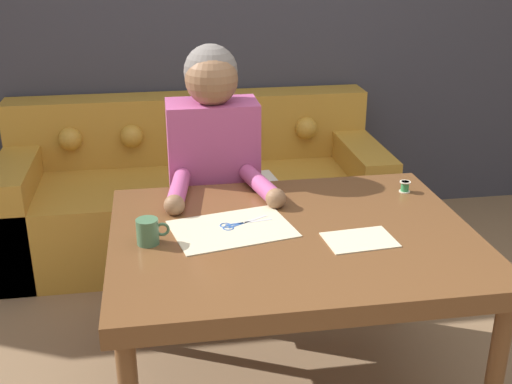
{
  "coord_description": "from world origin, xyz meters",
  "views": [
    {
      "loc": [
        -0.57,
        -1.89,
        1.71
      ],
      "look_at": [
        -0.23,
        0.26,
        0.82
      ],
      "focal_mm": 45.0,
      "sensor_mm": 36.0,
      "label": 1
    }
  ],
  "objects_px": {
    "person": "(214,186)",
    "mug": "(148,231)",
    "scissors": "(237,225)",
    "dining_table": "(293,250)",
    "thread_spool": "(405,187)",
    "couch": "(195,196)"
  },
  "relations": [
    {
      "from": "scissors",
      "to": "thread_spool",
      "type": "xyz_separation_m",
      "value": [
        0.72,
        0.21,
        0.02
      ]
    },
    {
      "from": "mug",
      "to": "thread_spool",
      "type": "xyz_separation_m",
      "value": [
        1.03,
        0.31,
        -0.02
      ]
    },
    {
      "from": "scissors",
      "to": "mug",
      "type": "xyz_separation_m",
      "value": [
        -0.31,
        -0.09,
        0.04
      ]
    },
    {
      "from": "mug",
      "to": "person",
      "type": "bearing_deg",
      "value": 66.02
    },
    {
      "from": "dining_table",
      "to": "person",
      "type": "height_order",
      "value": "person"
    },
    {
      "from": "mug",
      "to": "thread_spool",
      "type": "bearing_deg",
      "value": 16.44
    },
    {
      "from": "dining_table",
      "to": "scissors",
      "type": "distance_m",
      "value": 0.22
    },
    {
      "from": "person",
      "to": "scissors",
      "type": "height_order",
      "value": "person"
    },
    {
      "from": "scissors",
      "to": "mug",
      "type": "relative_size",
      "value": 1.76
    },
    {
      "from": "mug",
      "to": "dining_table",
      "type": "bearing_deg",
      "value": 0.86
    },
    {
      "from": "scissors",
      "to": "couch",
      "type": "bearing_deg",
      "value": 93.06
    },
    {
      "from": "dining_table",
      "to": "mug",
      "type": "bearing_deg",
      "value": -179.14
    },
    {
      "from": "couch",
      "to": "mug",
      "type": "relative_size",
      "value": 18.44
    },
    {
      "from": "person",
      "to": "mug",
      "type": "height_order",
      "value": "person"
    },
    {
      "from": "couch",
      "to": "scissors",
      "type": "bearing_deg",
      "value": -86.94
    },
    {
      "from": "couch",
      "to": "person",
      "type": "xyz_separation_m",
      "value": [
        0.04,
        -0.77,
        0.36
      ]
    },
    {
      "from": "person",
      "to": "dining_table",
      "type": "bearing_deg",
      "value": -71.03
    },
    {
      "from": "dining_table",
      "to": "thread_spool",
      "type": "relative_size",
      "value": 28.56
    },
    {
      "from": "mug",
      "to": "thread_spool",
      "type": "relative_size",
      "value": 2.51
    },
    {
      "from": "scissors",
      "to": "mug",
      "type": "height_order",
      "value": "mug"
    },
    {
      "from": "scissors",
      "to": "thread_spool",
      "type": "distance_m",
      "value": 0.75
    },
    {
      "from": "dining_table",
      "to": "person",
      "type": "distance_m",
      "value": 0.67
    }
  ]
}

